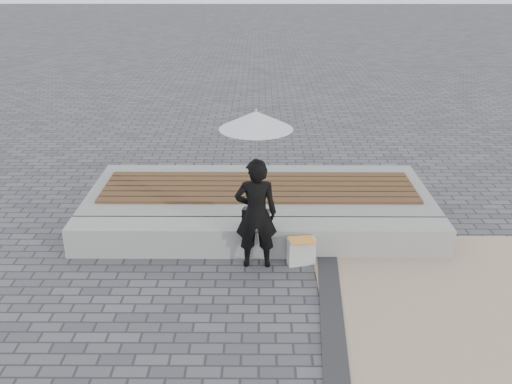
% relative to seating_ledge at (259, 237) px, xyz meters
% --- Properties ---
extents(ground, '(80.00, 80.00, 0.00)m').
position_rel_seating_ledge_xyz_m(ground, '(0.00, -1.60, -0.20)').
color(ground, '#535358').
rests_on(ground, ground).
extents(edging_band, '(0.61, 5.20, 0.04)m').
position_rel_seating_ledge_xyz_m(edging_band, '(0.75, -2.10, -0.18)').
color(edging_band, '#2A2A2C').
rests_on(edging_band, ground).
extents(seating_ledge, '(5.00, 0.45, 0.40)m').
position_rel_seating_ledge_xyz_m(seating_ledge, '(0.00, 0.00, 0.00)').
color(seating_ledge, gray).
rests_on(seating_ledge, ground).
extents(timber_platform, '(5.00, 2.00, 0.40)m').
position_rel_seating_ledge_xyz_m(timber_platform, '(0.00, 1.20, 0.00)').
color(timber_platform, gray).
rests_on(timber_platform, ground).
extents(timber_decking, '(4.60, 1.20, 0.04)m').
position_rel_seating_ledge_xyz_m(timber_decking, '(0.00, 1.20, 0.22)').
color(timber_decking, brown).
rests_on(timber_decking, timber_platform).
extents(woman, '(0.53, 0.35, 1.43)m').
position_rel_seating_ledge_xyz_m(woman, '(-0.04, -0.37, 0.51)').
color(woman, black).
rests_on(woman, ground).
extents(parasol, '(0.86, 0.86, 1.09)m').
position_rel_seating_ledge_xyz_m(parasol, '(-0.04, -0.37, 1.69)').
color(parasol, '#AEAEB3').
rests_on(parasol, ground).
extents(handbag, '(0.36, 0.20, 0.24)m').
position_rel_seating_ledge_xyz_m(handbag, '(-0.04, -0.08, 0.32)').
color(handbag, black).
rests_on(handbag, seating_ledge).
extents(canvas_tote, '(0.36, 0.22, 0.36)m').
position_rel_seating_ledge_xyz_m(canvas_tote, '(0.53, -0.34, -0.02)').
color(canvas_tote, beige).
rests_on(canvas_tote, ground).
extents(magazine, '(0.33, 0.26, 0.01)m').
position_rel_seating_ledge_xyz_m(magazine, '(0.53, -0.39, 0.16)').
color(magazine, red).
rests_on(magazine, canvas_tote).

